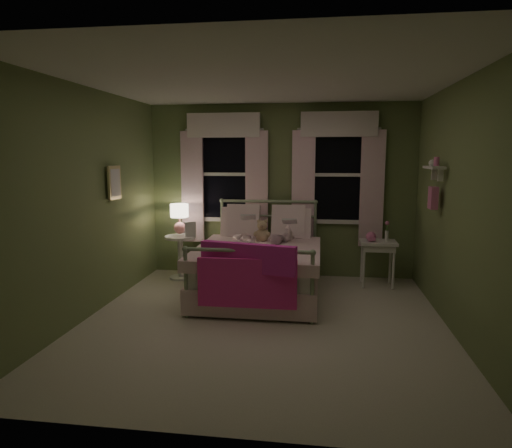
# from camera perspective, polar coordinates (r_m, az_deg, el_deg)

# --- Properties ---
(room_shell) EXTENTS (4.20, 4.20, 4.20)m
(room_shell) POSITION_cam_1_polar(r_m,az_deg,el_deg) (4.87, 0.90, 2.23)
(room_shell) COLOR beige
(room_shell) RESTS_ON ground
(bed) EXTENTS (1.58, 2.03, 1.18)m
(bed) POSITION_cam_1_polar(r_m,az_deg,el_deg) (6.07, 0.46, -5.26)
(bed) COLOR white
(bed) RESTS_ON ground
(pink_throw) EXTENTS (1.10, 0.33, 0.71)m
(pink_throw) POSITION_cam_1_polar(r_m,az_deg,el_deg) (5.03, -1.08, -5.55)
(pink_throw) COLOR #E42CA8
(pink_throw) RESTS_ON bed
(child_left) EXTENTS (0.34, 0.29, 0.80)m
(child_left) POSITION_cam_1_polar(r_m,az_deg,el_deg) (6.41, -1.52, 0.81)
(child_left) COLOR #F7D1DD
(child_left) RESTS_ON bed
(child_right) EXTENTS (0.46, 0.40, 0.80)m
(child_right) POSITION_cam_1_polar(r_m,az_deg,el_deg) (6.35, 3.48, 0.72)
(child_right) COLOR #F7D1DD
(child_right) RESTS_ON bed
(book_left) EXTENTS (0.21, 0.14, 0.26)m
(book_left) POSITION_cam_1_polar(r_m,az_deg,el_deg) (6.17, -1.90, 0.43)
(book_left) COLOR beige
(book_left) RESTS_ON child_left
(book_right) EXTENTS (0.20, 0.11, 0.26)m
(book_right) POSITION_cam_1_polar(r_m,az_deg,el_deg) (6.11, 3.28, -0.07)
(book_right) COLOR beige
(book_right) RESTS_ON child_right
(teddy_bear) EXTENTS (0.23, 0.19, 0.32)m
(teddy_bear) POSITION_cam_1_polar(r_m,az_deg,el_deg) (6.25, 0.78, -1.05)
(teddy_bear) COLOR tan
(teddy_bear) RESTS_ON bed
(nightstand_left) EXTENTS (0.46, 0.46, 0.65)m
(nightstand_left) POSITION_cam_1_polar(r_m,az_deg,el_deg) (6.92, -9.43, -3.36)
(nightstand_left) COLOR white
(nightstand_left) RESTS_ON ground
(table_lamp) EXTENTS (0.27, 0.27, 0.45)m
(table_lamp) POSITION_cam_1_polar(r_m,az_deg,el_deg) (6.83, -9.54, 1.05)
(table_lamp) COLOR pink
(table_lamp) RESTS_ON nightstand_left
(book_nightstand) EXTENTS (0.23, 0.27, 0.02)m
(book_nightstand) POSITION_cam_1_polar(r_m,az_deg,el_deg) (6.77, -8.88, -1.55)
(book_nightstand) COLOR beige
(book_nightstand) RESTS_ON nightstand_left
(nightstand_right) EXTENTS (0.50, 0.40, 0.64)m
(nightstand_right) POSITION_cam_1_polar(r_m,az_deg,el_deg) (6.62, 14.99, -2.91)
(nightstand_right) COLOR white
(nightstand_right) RESTS_ON ground
(pink_toy) EXTENTS (0.14, 0.19, 0.14)m
(pink_toy) POSITION_cam_1_polar(r_m,az_deg,el_deg) (6.58, 14.19, -1.56)
(pink_toy) COLOR pink
(pink_toy) RESTS_ON nightstand_right
(bud_vase) EXTENTS (0.06, 0.06, 0.28)m
(bud_vase) POSITION_cam_1_polar(r_m,az_deg,el_deg) (6.64, 16.05, -0.82)
(bud_vase) COLOR white
(bud_vase) RESTS_ON nightstand_right
(window_left) EXTENTS (1.34, 0.13, 1.96)m
(window_left) POSITION_cam_1_polar(r_m,az_deg,el_deg) (6.99, -3.99, 6.81)
(window_left) COLOR black
(window_left) RESTS_ON room_shell
(window_right) EXTENTS (1.34, 0.13, 1.96)m
(window_right) POSITION_cam_1_polar(r_m,az_deg,el_deg) (6.84, 10.18, 6.66)
(window_right) COLOR black
(window_right) RESTS_ON room_shell
(wall_shelf) EXTENTS (0.15, 0.50, 0.60)m
(wall_shelf) POSITION_cam_1_polar(r_m,az_deg,el_deg) (5.66, 21.34, 4.81)
(wall_shelf) COLOR white
(wall_shelf) RESTS_ON room_shell
(framed_picture) EXTENTS (0.03, 0.32, 0.42)m
(framed_picture) POSITION_cam_1_polar(r_m,az_deg,el_deg) (5.98, -17.27, 4.96)
(framed_picture) COLOR beige
(framed_picture) RESTS_ON room_shell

